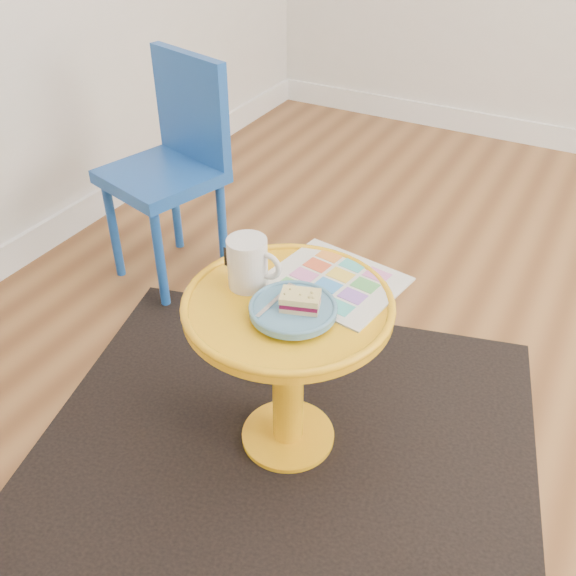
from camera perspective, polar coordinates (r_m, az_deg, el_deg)
The scene contains 9 objects.
room_walls at distance 2.84m, azimuth 8.02°, elevation 8.44°, with size 4.00×4.00×4.00m.
rug at distance 1.79m, azimuth -0.00°, elevation -13.12°, with size 1.30×1.10×0.01m, color black.
side_table at distance 1.55m, azimuth -0.00°, elevation -5.11°, with size 0.49×0.49×0.46m.
chair at distance 2.24m, azimuth -10.10°, elevation 11.36°, with size 0.42×0.42×0.77m.
newspaper at distance 1.54m, azimuth 4.13°, elevation 0.62°, with size 0.30×0.25×0.01m, color silver.
mug at distance 1.49m, azimuth -3.53°, elevation 2.35°, with size 0.14×0.09×0.12m.
plate at distance 1.42m, azimuth 0.45°, elevation -1.94°, with size 0.19×0.19×0.02m.
cake_slice at distance 1.40m, azimuth 1.10°, elevation -1.14°, with size 0.10×0.08×0.04m.
fork at distance 1.43m, azimuth -0.97°, elevation -0.99°, with size 0.03×0.14×0.00m.
Camera 1 is at (-0.14, -1.39, 1.35)m, focal length 40.00 mm.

